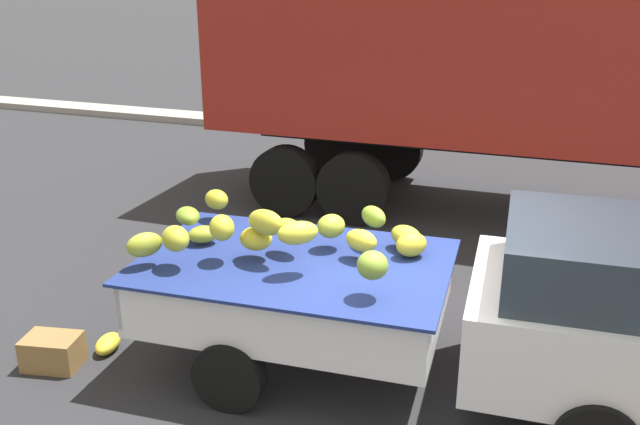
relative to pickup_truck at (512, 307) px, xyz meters
name	(u,v)px	position (x,y,z in m)	size (l,w,h in m)	color
ground	(408,386)	(-0.84, -0.15, -0.89)	(220.00, 220.00, 0.00)	#28282B
curb_strip	(508,144)	(-0.84, 9.11, -0.81)	(80.00, 0.80, 0.16)	gray
pickup_truck	(512,307)	(0.00, 0.00, 0.00)	(5.12, 2.15, 1.70)	white
semi_trailer	(628,50)	(0.94, 4.98, 1.65)	(12.03, 2.72, 3.95)	maroon
fallen_banana_bunch_near_tailgate	(108,344)	(-3.80, -0.57, -0.81)	(0.37, 0.21, 0.16)	yellow
produce_crate	(53,352)	(-4.13, -0.98, -0.73)	(0.52, 0.36, 0.31)	olive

